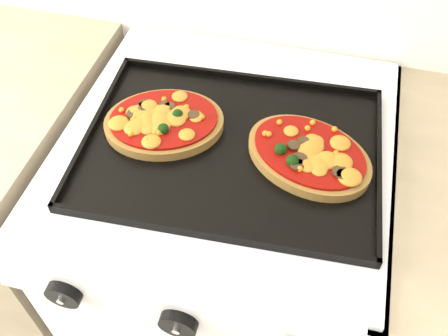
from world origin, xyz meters
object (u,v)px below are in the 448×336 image
(pizza_left, at_px, (164,121))
(stove, at_px, (227,263))
(pizza_right, at_px, (309,154))
(baking_tray, at_px, (231,146))

(pizza_left, bearing_deg, stove, 6.03)
(pizza_right, bearing_deg, stove, 170.43)
(baking_tray, relative_size, pizza_right, 2.32)
(pizza_left, height_order, pizza_right, pizza_right)
(stove, xyz_separation_m, baking_tray, (0.01, -0.03, 0.47))
(baking_tray, relative_size, pizza_left, 2.40)
(stove, xyz_separation_m, pizza_left, (-0.11, -0.01, 0.48))
(pizza_right, bearing_deg, pizza_left, 177.20)
(baking_tray, bearing_deg, pizza_left, 169.48)
(baking_tray, distance_m, pizza_right, 0.13)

